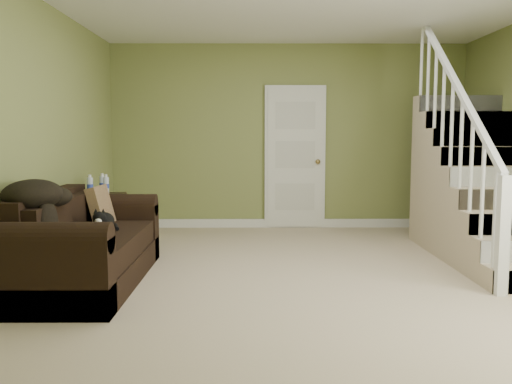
{
  "coord_description": "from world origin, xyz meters",
  "views": [
    {
      "loc": [
        -0.51,
        -4.99,
        1.32
      ],
      "look_at": [
        -0.47,
        0.36,
        0.76
      ],
      "focal_mm": 38.0,
      "sensor_mm": 36.0,
      "label": 1
    }
  ],
  "objects_px": {
    "banana": "(103,238)",
    "side_table": "(101,223)",
    "sofa": "(84,249)",
    "cat": "(103,222)"
  },
  "relations": [
    {
      "from": "cat",
      "to": "banana",
      "type": "height_order",
      "value": "cat"
    },
    {
      "from": "sofa",
      "to": "cat",
      "type": "xyz_separation_m",
      "value": [
        0.15,
        0.12,
        0.22
      ]
    },
    {
      "from": "sofa",
      "to": "banana",
      "type": "bearing_deg",
      "value": -50.94
    },
    {
      "from": "sofa",
      "to": "side_table",
      "type": "distance_m",
      "value": 1.29
    },
    {
      "from": "banana",
      "to": "side_table",
      "type": "bearing_deg",
      "value": 97.65
    },
    {
      "from": "cat",
      "to": "banana",
      "type": "bearing_deg",
      "value": -78.26
    },
    {
      "from": "cat",
      "to": "banana",
      "type": "xyz_separation_m",
      "value": [
        0.12,
        -0.45,
        -0.07
      ]
    },
    {
      "from": "side_table",
      "to": "banana",
      "type": "relative_size",
      "value": 4.8
    },
    {
      "from": "sofa",
      "to": "side_table",
      "type": "relative_size",
      "value": 2.34
    },
    {
      "from": "sofa",
      "to": "banana",
      "type": "distance_m",
      "value": 0.45
    }
  ]
}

